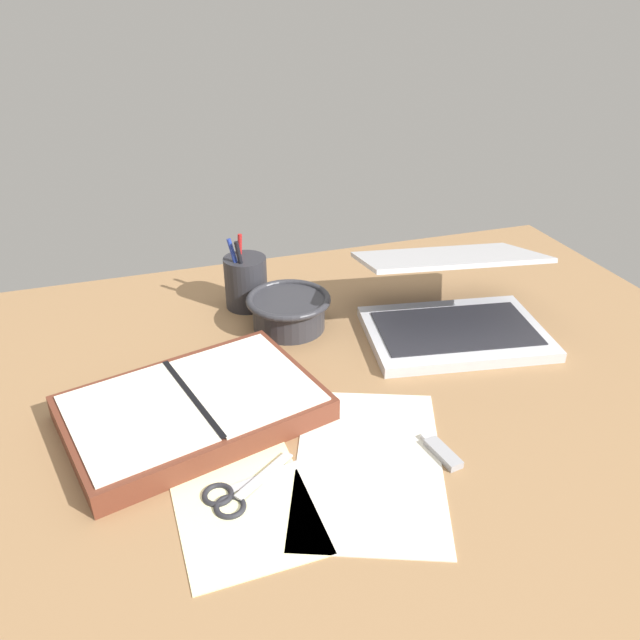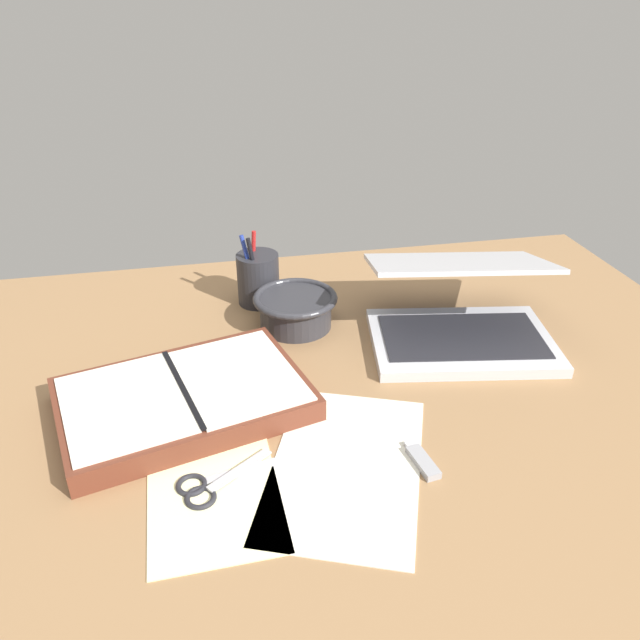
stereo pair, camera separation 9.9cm
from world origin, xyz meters
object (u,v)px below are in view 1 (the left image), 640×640
Objects in this scene: pen_cup at (246,282)px; planner at (193,408)px; bowl at (289,310)px; laptop at (452,306)px; scissors at (234,494)px.

planner is (-14.44, -31.35, -3.11)cm from pen_cup.
bowl is at bearing 31.79° from planner.
pen_cup is 0.36× the size of planner.
pen_cup is (-32.10, 20.24, 0.17)cm from laptop.
planner is (-19.79, -20.83, -1.56)cm from bowl.
pen_cup is 1.09× the size of scissors.
laptop reaches higher than scissors.
laptop reaches higher than planner.
bowl reaches higher than planner.
pen_cup is at bearing 116.96° from bowl.
laptop is 47.93cm from planner.
scissors is (-12.01, -48.06, -4.64)cm from pen_cup.
pen_cup reaches higher than bowl.
planner reaches higher than scissors.
laptop is at bearing -32.24° from pen_cup.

